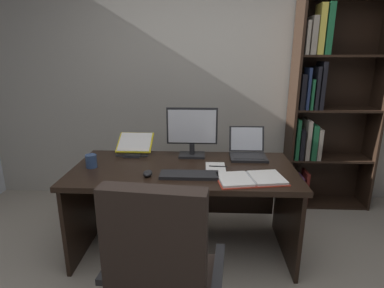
% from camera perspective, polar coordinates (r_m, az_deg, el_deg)
% --- Properties ---
extents(wall_back, '(5.36, 0.12, 2.85)m').
position_cam_1_polar(wall_back, '(3.37, 2.65, 13.75)').
color(wall_back, '#B2ADA3').
rests_on(wall_back, ground).
extents(desk, '(1.72, 0.82, 0.73)m').
position_cam_1_polar(desk, '(2.55, -1.32, -7.75)').
color(desk, black).
rests_on(desk, ground).
extents(bookshelf, '(0.86, 0.31, 2.08)m').
position_cam_1_polar(bookshelf, '(3.40, 23.15, 6.09)').
color(bookshelf, black).
rests_on(bookshelf, ground).
extents(office_chair, '(0.65, 0.60, 1.03)m').
position_cam_1_polar(office_chair, '(1.74, -5.43, -24.68)').
color(office_chair, '#232326').
rests_on(office_chair, ground).
extents(monitor, '(0.43, 0.16, 0.42)m').
position_cam_1_polar(monitor, '(2.61, 0.07, 2.09)').
color(monitor, '#232326').
rests_on(monitor, desk).
extents(laptop, '(0.30, 0.31, 0.24)m').
position_cam_1_polar(laptop, '(2.68, 10.27, -1.25)').
color(laptop, '#232326').
rests_on(laptop, desk).
extents(keyboard, '(0.42, 0.15, 0.02)m').
position_cam_1_polar(keyboard, '(2.23, -0.44, -5.73)').
color(keyboard, '#232326').
rests_on(keyboard, desk).
extents(computer_mouse, '(0.06, 0.10, 0.04)m').
position_cam_1_polar(computer_mouse, '(2.26, -8.08, -5.36)').
color(computer_mouse, '#232326').
rests_on(computer_mouse, desk).
extents(reading_stand_with_book, '(0.31, 0.29, 0.15)m').
position_cam_1_polar(reading_stand_with_book, '(2.78, -10.44, -0.05)').
color(reading_stand_with_book, '#232326').
rests_on(reading_stand_with_book, desk).
extents(open_binder, '(0.50, 0.34, 0.02)m').
position_cam_1_polar(open_binder, '(2.21, 10.87, -6.31)').
color(open_binder, '#DB422D').
rests_on(open_binder, desk).
extents(notepad, '(0.15, 0.21, 0.01)m').
position_cam_1_polar(notepad, '(2.40, 4.42, -4.31)').
color(notepad, white).
rests_on(notepad, desk).
extents(pen, '(0.14, 0.02, 0.01)m').
position_cam_1_polar(pen, '(2.40, 4.90, -4.11)').
color(pen, black).
rests_on(pen, notepad).
extents(coffee_mug, '(0.09, 0.09, 0.10)m').
position_cam_1_polar(coffee_mug, '(2.52, -17.99, -3.01)').
color(coffee_mug, '#334C7A').
rests_on(coffee_mug, desk).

